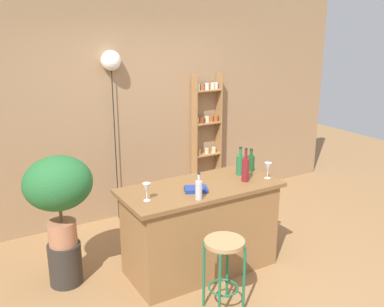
{
  "coord_description": "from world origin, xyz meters",
  "views": [
    {
      "loc": [
        -2.06,
        -3.06,
        2.38
      ],
      "look_at": [
        0.05,
        0.55,
        1.14
      ],
      "focal_mm": 41.0,
      "sensor_mm": 36.0,
      "label": 1
    }
  ],
  "objects_px": {
    "bottle_sauce_amber": "(199,189)",
    "wine_glass_left": "(268,167)",
    "plant_stool": "(65,263)",
    "bottle_olive_oil": "(245,169)",
    "bottle_spirits_clear": "(240,164)",
    "bar_stool": "(224,258)",
    "wine_glass_center": "(147,188)",
    "cookbook": "(196,189)",
    "pendant_globe_light": "(111,62)",
    "spice_shelf": "(207,135)",
    "bottle_vinegar": "(251,162)",
    "potted_plant": "(58,187)"
  },
  "relations": [
    {
      "from": "bottle_spirits_clear",
      "to": "bar_stool",
      "type": "bearing_deg",
      "value": -132.89
    },
    {
      "from": "bottle_olive_oil",
      "to": "bottle_vinegar",
      "type": "xyz_separation_m",
      "value": [
        0.25,
        0.24,
        -0.04
      ]
    },
    {
      "from": "spice_shelf",
      "to": "bottle_sauce_amber",
      "type": "bearing_deg",
      "value": -124.04
    },
    {
      "from": "spice_shelf",
      "to": "pendant_globe_light",
      "type": "distance_m",
      "value": 1.65
    },
    {
      "from": "bottle_sauce_amber",
      "to": "wine_glass_left",
      "type": "xyz_separation_m",
      "value": [
        0.88,
        0.12,
        0.02
      ]
    },
    {
      "from": "bottle_olive_oil",
      "to": "bottle_spirits_clear",
      "type": "height_order",
      "value": "bottle_olive_oil"
    },
    {
      "from": "bottle_sauce_amber",
      "to": "bottle_vinegar",
      "type": "bearing_deg",
      "value": 24.4
    },
    {
      "from": "bottle_sauce_amber",
      "to": "wine_glass_center",
      "type": "distance_m",
      "value": 0.46
    },
    {
      "from": "wine_glass_center",
      "to": "spice_shelf",
      "type": "bearing_deg",
      "value": 44.38
    },
    {
      "from": "bottle_olive_oil",
      "to": "pendant_globe_light",
      "type": "relative_size",
      "value": 0.16
    },
    {
      "from": "bottle_spirits_clear",
      "to": "wine_glass_left",
      "type": "height_order",
      "value": "bottle_spirits_clear"
    },
    {
      "from": "potted_plant",
      "to": "bottle_olive_oil",
      "type": "bearing_deg",
      "value": -17.27
    },
    {
      "from": "bottle_sauce_amber",
      "to": "pendant_globe_light",
      "type": "xyz_separation_m",
      "value": [
        -0.09,
        1.81,
        0.98
      ]
    },
    {
      "from": "bottle_vinegar",
      "to": "pendant_globe_light",
      "type": "xyz_separation_m",
      "value": [
        -0.98,
        1.41,
        0.98
      ]
    },
    {
      "from": "potted_plant",
      "to": "bottle_spirits_clear",
      "type": "distance_m",
      "value": 1.8
    },
    {
      "from": "bottle_olive_oil",
      "to": "wine_glass_center",
      "type": "bearing_deg",
      "value": 178.0
    },
    {
      "from": "bottle_olive_oil",
      "to": "wine_glass_left",
      "type": "relative_size",
      "value": 2.07
    },
    {
      "from": "bottle_olive_oil",
      "to": "potted_plant",
      "type": "bearing_deg",
      "value": 162.73
    },
    {
      "from": "wine_glass_center",
      "to": "bottle_sauce_amber",
      "type": "bearing_deg",
      "value": -26.35
    },
    {
      "from": "wine_glass_left",
      "to": "cookbook",
      "type": "relative_size",
      "value": 0.78
    },
    {
      "from": "bar_stool",
      "to": "bottle_olive_oil",
      "type": "bearing_deg",
      "value": 42.11
    },
    {
      "from": "plant_stool",
      "to": "bottle_spirits_clear",
      "type": "xyz_separation_m",
      "value": [
        1.76,
        -0.34,
        0.79
      ]
    },
    {
      "from": "bar_stool",
      "to": "bottle_vinegar",
      "type": "xyz_separation_m",
      "value": [
        0.88,
        0.8,
        0.48
      ]
    },
    {
      "from": "bottle_olive_oil",
      "to": "bottle_sauce_amber",
      "type": "bearing_deg",
      "value": -165.33
    },
    {
      "from": "wine_glass_center",
      "to": "cookbook",
      "type": "height_order",
      "value": "wine_glass_center"
    },
    {
      "from": "pendant_globe_light",
      "to": "spice_shelf",
      "type": "bearing_deg",
      "value": -1.16
    },
    {
      "from": "plant_stool",
      "to": "wine_glass_center",
      "type": "distance_m",
      "value": 1.14
    },
    {
      "from": "cookbook",
      "to": "pendant_globe_light",
      "type": "relative_size",
      "value": 0.1
    },
    {
      "from": "plant_stool",
      "to": "bottle_sauce_amber",
      "type": "bearing_deg",
      "value": -33.3
    },
    {
      "from": "cookbook",
      "to": "bottle_sauce_amber",
      "type": "bearing_deg",
      "value": -90.88
    },
    {
      "from": "plant_stool",
      "to": "potted_plant",
      "type": "height_order",
      "value": "potted_plant"
    },
    {
      "from": "bar_stool",
      "to": "wine_glass_center",
      "type": "distance_m",
      "value": 0.9
    },
    {
      "from": "bar_stool",
      "to": "pendant_globe_light",
      "type": "distance_m",
      "value": 2.66
    },
    {
      "from": "wine_glass_left",
      "to": "bottle_olive_oil",
      "type": "bearing_deg",
      "value": 169.88
    },
    {
      "from": "spice_shelf",
      "to": "bottle_sauce_amber",
      "type": "xyz_separation_m",
      "value": [
        -1.21,
        -1.79,
        0.05
      ]
    },
    {
      "from": "bottle_sauce_amber",
      "to": "wine_glass_left",
      "type": "relative_size",
      "value": 1.51
    },
    {
      "from": "spice_shelf",
      "to": "wine_glass_left",
      "type": "bearing_deg",
      "value": -100.96
    },
    {
      "from": "pendant_globe_light",
      "to": "cookbook",
      "type": "bearing_deg",
      "value": -84.0
    },
    {
      "from": "bar_stool",
      "to": "bottle_spirits_clear",
      "type": "bearing_deg",
      "value": 47.11
    },
    {
      "from": "plant_stool",
      "to": "cookbook",
      "type": "relative_size",
      "value": 1.94
    },
    {
      "from": "bottle_olive_oil",
      "to": "bottle_spirits_clear",
      "type": "bearing_deg",
      "value": 68.92
    },
    {
      "from": "pendant_globe_light",
      "to": "bottle_olive_oil",
      "type": "bearing_deg",
      "value": -66.15
    },
    {
      "from": "plant_stool",
      "to": "pendant_globe_light",
      "type": "xyz_separation_m",
      "value": [
        0.96,
        1.12,
        1.75
      ]
    },
    {
      "from": "spice_shelf",
      "to": "wine_glass_center",
      "type": "xyz_separation_m",
      "value": [
        -1.62,
        -1.58,
        0.07
      ]
    },
    {
      "from": "bottle_olive_oil",
      "to": "cookbook",
      "type": "xyz_separation_m",
      "value": [
        -0.56,
        0.02,
        -0.11
      ]
    },
    {
      "from": "potted_plant",
      "to": "bottle_vinegar",
      "type": "relative_size",
      "value": 3.59
    },
    {
      "from": "spice_shelf",
      "to": "potted_plant",
      "type": "relative_size",
      "value": 2.06
    },
    {
      "from": "bottle_olive_oil",
      "to": "plant_stool",
      "type": "bearing_deg",
      "value": 162.73
    },
    {
      "from": "bottle_sauce_amber",
      "to": "cookbook",
      "type": "bearing_deg",
      "value": 66.19
    },
    {
      "from": "bottle_sauce_amber",
      "to": "wine_glass_left",
      "type": "bearing_deg",
      "value": 7.9
    }
  ]
}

